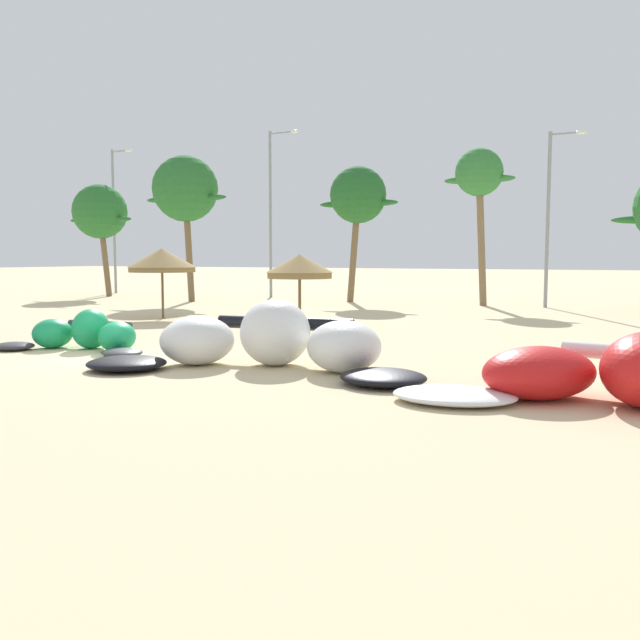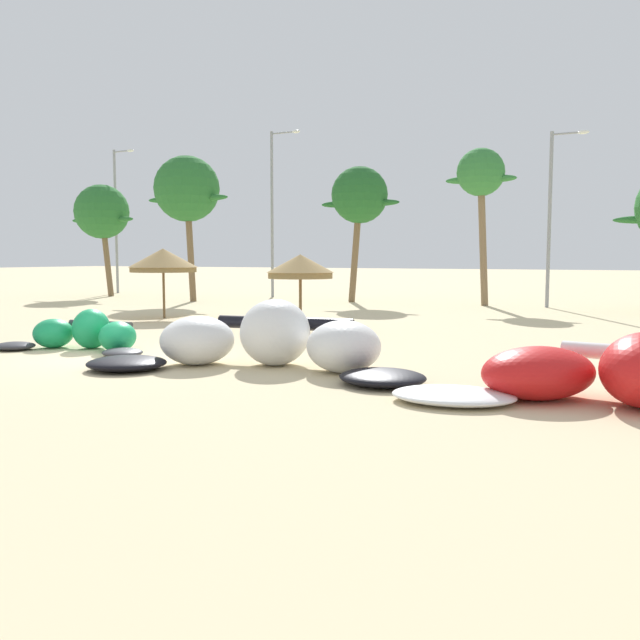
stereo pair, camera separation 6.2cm
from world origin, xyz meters
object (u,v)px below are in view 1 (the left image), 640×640
(kite_left_of_center, at_px, (268,342))
(lamppost_west_center, at_px, (273,206))
(beach_umbrella_near_van, at_px, (162,260))
(palm_leftmost, at_px, (100,212))
(palm_center_left, at_px, (479,176))
(lamppost_east_center, at_px, (551,209))
(lamppost_west, at_px, (115,214))
(palm_left, at_px, (185,190))
(beach_umbrella_middle, at_px, (300,266))
(palm_left_of_gap, at_px, (358,196))
(kite_left, at_px, (84,335))

(kite_left_of_center, height_order, lamppost_west_center, lamppost_west_center)
(beach_umbrella_near_van, height_order, palm_leftmost, palm_leftmost)
(beach_umbrella_near_van, height_order, palm_center_left, palm_center_left)
(kite_left_of_center, distance_m, palm_leftmost, 31.85)
(lamppost_east_center, bearing_deg, lamppost_west, 178.70)
(palm_left, bearing_deg, lamppost_west, 153.46)
(beach_umbrella_near_van, relative_size, palm_leftmost, 0.40)
(lamppost_west, xyz_separation_m, lamppost_east_center, (29.10, -0.66, -0.63))
(beach_umbrella_middle, distance_m, palm_left_of_gap, 16.02)
(kite_left_of_center, xyz_separation_m, lamppost_east_center, (2.89, 22.42, 4.28))
(kite_left, bearing_deg, lamppost_west, 131.60)
(kite_left, relative_size, kite_left_of_center, 0.61)
(palm_leftmost, relative_size, lamppost_west_center, 0.69)
(palm_center_left, xyz_separation_m, lamppost_east_center, (3.59, 0.12, -1.80))
(kite_left, bearing_deg, kite_left_of_center, -3.71)
(palm_leftmost, distance_m, lamppost_west_center, 11.19)
(kite_left, height_order, kite_left_of_center, kite_left_of_center)
(lamppost_west, bearing_deg, beach_umbrella_middle, -34.85)
(kite_left, height_order, palm_center_left, palm_center_left)
(kite_left_of_center, distance_m, palm_left, 25.05)
(palm_left, xyz_separation_m, lamppost_west_center, (2.24, 5.85, -0.56))
(palm_left, height_order, lamppost_east_center, lamppost_east_center)
(palm_left_of_gap, bearing_deg, palm_left, -157.90)
(beach_umbrella_middle, bearing_deg, lamppost_east_center, 69.69)
(palm_center_left, bearing_deg, lamppost_west, 178.24)
(kite_left, relative_size, palm_left_of_gap, 0.65)
(beach_umbrella_middle, relative_size, palm_left_of_gap, 0.35)
(lamppost_west, relative_size, lamppost_west_center, 0.96)
(beach_umbrella_near_van, xyz_separation_m, lamppost_west_center, (-3.66, 15.09, 3.34))
(kite_left, height_order, palm_leftmost, palm_leftmost)
(lamppost_west_center, xyz_separation_m, lamppost_east_center, (16.95, -1.56, -0.87))
(beach_umbrella_middle, height_order, palm_leftmost, palm_leftmost)
(lamppost_east_center, bearing_deg, palm_leftmost, -174.61)
(beach_umbrella_middle, relative_size, lamppost_west, 0.26)
(kite_left_of_center, relative_size, lamppost_west_center, 0.77)
(kite_left_of_center, bearing_deg, beach_umbrella_near_van, 139.50)
(beach_umbrella_near_van, height_order, beach_umbrella_middle, beach_umbrella_near_van)
(lamppost_west, distance_m, lamppost_east_center, 29.12)
(kite_left_of_center, distance_m, lamppost_west, 35.27)
(beach_umbrella_middle, distance_m, palm_center_left, 16.24)
(kite_left, height_order, beach_umbrella_middle, beach_umbrella_middle)
(palm_left_of_gap, distance_m, lamppost_east_center, 10.24)
(palm_leftmost, bearing_deg, palm_left, -11.85)
(beach_umbrella_middle, relative_size, lamppost_west_center, 0.25)
(kite_left, distance_m, palm_left, 21.30)
(beach_umbrella_middle, xyz_separation_m, palm_leftmost, (-21.58, 13.01, 3.16))
(beach_umbrella_near_van, relative_size, palm_left, 0.35)
(beach_umbrella_middle, xyz_separation_m, lamppost_west, (-23.33, 16.25, 3.29))
(lamppost_west, height_order, lamppost_east_center, lamppost_west)
(lamppost_east_center, bearing_deg, beach_umbrella_middle, -110.31)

